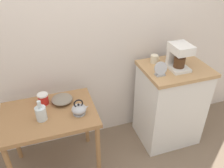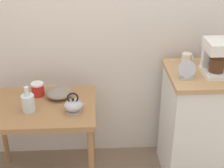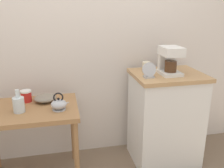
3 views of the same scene
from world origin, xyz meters
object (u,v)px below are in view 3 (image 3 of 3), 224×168
at_px(teakettle, 59,104).
at_px(table_clock, 149,71).
at_px(mug_blue, 167,64).
at_px(glass_carafe_vase, 19,104).
at_px(coffee_maker, 170,59).
at_px(bowl_stoneware, 45,98).
at_px(canister_enamel, 26,96).
at_px(mug_small_cream, 146,66).

distance_m(teakettle, table_clock, 0.83).
relative_size(mug_blue, table_clock, 0.62).
bearing_deg(glass_carafe_vase, table_clock, 1.45).
height_order(mug_blue, table_clock, table_clock).
relative_size(teakettle, coffee_maker, 0.61).
height_order(glass_carafe_vase, coffee_maker, coffee_maker).
relative_size(glass_carafe_vase, mug_blue, 2.26).
xyz_separation_m(teakettle, mug_blue, (1.09, 0.33, 0.21)).
height_order(bowl_stoneware, canister_enamel, canister_enamel).
distance_m(canister_enamel, mug_small_cream, 1.17).
bearing_deg(glass_carafe_vase, teakettle, -4.60).
height_order(bowl_stoneware, mug_blue, mug_blue).
bearing_deg(bowl_stoneware, mug_blue, 5.49).
bearing_deg(table_clock, teakettle, -176.13).
bearing_deg(glass_carafe_vase, mug_blue, 12.15).
relative_size(teakettle, glass_carafe_vase, 0.83).
bearing_deg(teakettle, mug_small_cream, 19.51).
bearing_deg(coffee_maker, canister_enamel, 174.91).
bearing_deg(mug_blue, table_clock, -136.85).
bearing_deg(teakettle, glass_carafe_vase, 175.40).
height_order(teakettle, table_clock, table_clock).
distance_m(canister_enamel, coffee_maker, 1.35).
relative_size(mug_blue, mug_small_cream, 1.00).
xyz_separation_m(mug_blue, table_clock, (-0.29, -0.28, 0.02)).
relative_size(bowl_stoneware, mug_blue, 2.33).
height_order(coffee_maker, mug_blue, coffee_maker).
relative_size(mug_small_cream, table_clock, 0.62).
bearing_deg(mug_blue, bowl_stoneware, -174.51).
bearing_deg(canister_enamel, mug_blue, 3.39).
relative_size(coffee_maker, mug_small_cream, 3.07).
bearing_deg(mug_small_cream, mug_blue, 5.66).
height_order(bowl_stoneware, mug_small_cream, mug_small_cream).
distance_m(teakettle, coffee_maker, 1.08).
distance_m(coffee_maker, mug_small_cream, 0.26).
xyz_separation_m(glass_carafe_vase, mug_blue, (1.41, 0.30, 0.19)).
height_order(bowl_stoneware, table_clock, table_clock).
relative_size(glass_carafe_vase, coffee_maker, 0.74).
height_order(bowl_stoneware, coffee_maker, coffee_maker).
distance_m(bowl_stoneware, teakettle, 0.25).
xyz_separation_m(canister_enamel, mug_blue, (1.38, 0.08, 0.20)).
bearing_deg(mug_blue, canister_enamel, -176.61).
distance_m(teakettle, mug_blue, 1.16).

